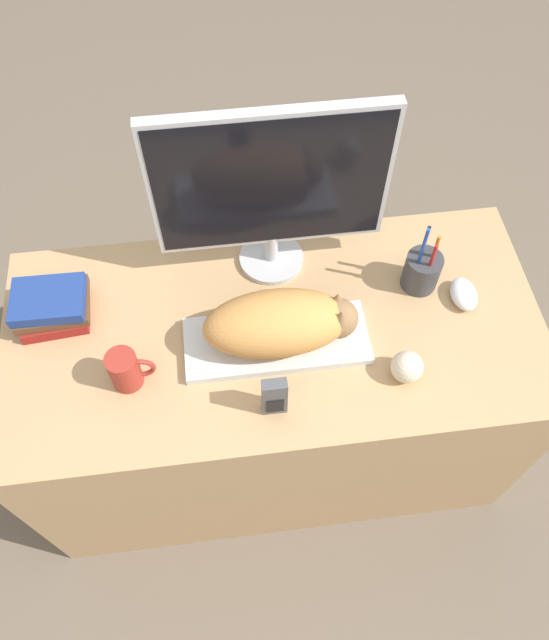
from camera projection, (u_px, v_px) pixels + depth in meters
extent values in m
plane|color=#6B5B4C|center=(287.00, 531.00, 2.04)|extent=(12.00, 12.00, 0.00)
cube|color=tan|center=(274.00, 391.00, 1.91)|extent=(1.39, 0.66, 0.73)
cube|color=silver|center=(276.00, 341.00, 1.56)|extent=(0.46, 0.18, 0.02)
ellipsoid|color=#D18C47|center=(276.00, 323.00, 1.49)|extent=(0.36, 0.18, 0.15)
sphere|color=olive|center=(338.00, 318.00, 1.51)|extent=(0.10, 0.10, 0.10)
cone|color=olive|center=(341.00, 316.00, 1.45)|extent=(0.04, 0.04, 0.04)
cone|color=olive|center=(338.00, 299.00, 1.48)|extent=(0.04, 0.04, 0.04)
cylinder|color=#B7B7BC|center=(271.00, 258.00, 1.71)|extent=(0.18, 0.18, 0.02)
cylinder|color=#B7B7BC|center=(271.00, 246.00, 1.66)|extent=(0.04, 0.04, 0.09)
cube|color=#B7B7BC|center=(271.00, 182.00, 1.46)|extent=(0.58, 0.03, 0.41)
cube|color=black|center=(271.00, 184.00, 1.46)|extent=(0.55, 0.01, 0.39)
ellipsoid|color=silver|center=(464.00, 294.00, 1.63)|extent=(0.07, 0.10, 0.04)
cylinder|color=#9E2D23|center=(124.00, 370.00, 1.47)|extent=(0.07, 0.07, 0.11)
torus|color=#9E2D23|center=(140.00, 368.00, 1.47)|extent=(0.07, 0.01, 0.07)
cylinder|color=#38383D|center=(422.00, 271.00, 1.63)|extent=(0.10, 0.10, 0.11)
cylinder|color=orange|center=(433.00, 255.00, 1.58)|extent=(0.01, 0.01, 0.14)
cylinder|color=black|center=(423.00, 248.00, 1.58)|extent=(0.01, 0.01, 0.16)
cylinder|color=#1E47B2|center=(421.00, 254.00, 1.55)|extent=(0.01, 0.01, 0.19)
cylinder|color=#B21E1E|center=(431.00, 264.00, 1.57)|extent=(0.01, 0.01, 0.14)
sphere|color=beige|center=(407.00, 367.00, 1.49)|extent=(0.08, 0.08, 0.08)
cube|color=#4C4C51|center=(274.00, 397.00, 1.42)|extent=(0.06, 0.03, 0.13)
cube|color=black|center=(275.00, 406.00, 1.43)|extent=(0.04, 0.00, 0.06)
cube|color=maroon|center=(55.00, 311.00, 1.61)|extent=(0.18, 0.17, 0.03)
cube|color=brown|center=(52.00, 304.00, 1.58)|extent=(0.19, 0.15, 0.03)
cube|color=navy|center=(48.00, 300.00, 1.56)|extent=(0.18, 0.14, 0.03)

